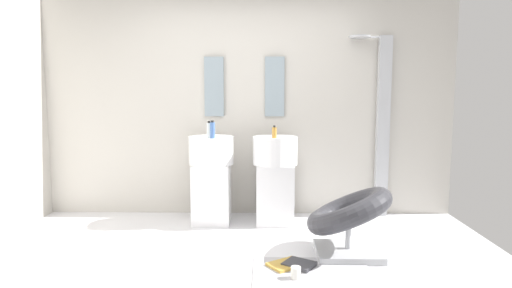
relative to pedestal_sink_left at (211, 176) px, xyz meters
name	(u,v)px	position (x,y,z in m)	size (l,w,h in m)	color
ground_plane	(237,269)	(0.35, -1.22, -0.53)	(4.80, 3.60, 0.04)	silver
rear_partition	(245,103)	(0.35, 0.43, 0.79)	(4.80, 0.10, 2.60)	beige
pedestal_sink_left	(211,176)	(0.00, 0.00, 0.00)	(0.48, 0.48, 1.05)	white
pedestal_sink_right	(275,176)	(0.69, 0.00, 0.00)	(0.48, 0.48, 1.05)	white
vanity_mirror_left	(214,87)	(0.00, 0.36, 0.97)	(0.22, 0.03, 0.67)	#8C9EA8
vanity_mirror_right	(275,87)	(0.69, 0.36, 0.97)	(0.22, 0.03, 0.67)	#8C9EA8
shower_column	(382,123)	(1.91, 0.31, 0.57)	(0.49, 0.24, 2.05)	#B7BABF
lounge_chair	(349,216)	(1.31, -0.95, -0.16)	(1.01, 1.01, 0.65)	#B7BABF
area_rug	(312,273)	(0.95, -1.36, -0.51)	(0.94, 0.64, 0.01)	#B2B2B7
magazine_ochre	(286,264)	(0.75, -1.22, -0.49)	(0.28, 0.21, 0.02)	gold
magazine_charcoal	(299,264)	(0.86, -1.23, -0.49)	(0.23, 0.20, 0.03)	#38383D
coffee_mug	(296,273)	(0.81, -1.46, -0.46)	(0.08, 0.08, 0.09)	white
soap_bottle_clear	(209,130)	(0.00, -0.17, 0.52)	(0.05, 0.05, 0.18)	silver
soap_bottle_amber	(274,132)	(0.68, -0.14, 0.49)	(0.05, 0.05, 0.13)	#C68C38
soap_bottle_blue	(212,130)	(0.04, -0.17, 0.52)	(0.06, 0.06, 0.18)	#4C72B7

